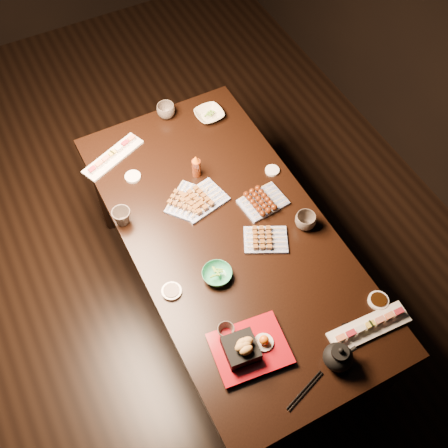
{
  "coord_description": "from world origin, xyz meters",
  "views": [
    {
      "loc": [
        -0.27,
        -1.66,
        2.94
      ],
      "look_at": [
        0.41,
        -0.35,
        0.77
      ],
      "focal_mm": 45.0,
      "sensor_mm": 36.0,
      "label": 1
    }
  ],
  "objects_px": {
    "teacup_mid_right": "(305,221)",
    "teapot": "(339,356)",
    "edamame_bowl_green": "(217,275)",
    "dining_table": "(228,274)",
    "teacup_near_left": "(226,332)",
    "tempura_tray": "(250,345)",
    "yakitori_plate_left": "(201,198)",
    "condiment_bottle": "(196,166)",
    "teacup_far_left": "(122,217)",
    "sushi_platter_far": "(113,155)",
    "yakitori_plate_right": "(266,238)",
    "teacup_far_right": "(166,111)",
    "sushi_platter_near": "(370,326)",
    "edamame_bowl_cream": "(209,115)",
    "yakitori_plate_center": "(187,199)"
  },
  "relations": [
    {
      "from": "teacup_mid_right",
      "to": "teapot",
      "type": "bearing_deg",
      "value": -111.06
    },
    {
      "from": "edamame_bowl_green",
      "to": "teacup_mid_right",
      "type": "xyz_separation_m",
      "value": [
        0.49,
        0.05,
        0.02
      ]
    },
    {
      "from": "dining_table",
      "to": "teacup_near_left",
      "type": "height_order",
      "value": "teacup_near_left"
    },
    {
      "from": "dining_table",
      "to": "teacup_near_left",
      "type": "relative_size",
      "value": 24.95
    },
    {
      "from": "tempura_tray",
      "to": "teacup_mid_right",
      "type": "distance_m",
      "value": 0.67
    },
    {
      "from": "yakitori_plate_left",
      "to": "teapot",
      "type": "relative_size",
      "value": 1.61
    },
    {
      "from": "edamame_bowl_green",
      "to": "dining_table",
      "type": "bearing_deg",
      "value": 49.09
    },
    {
      "from": "teacup_near_left",
      "to": "teacup_mid_right",
      "type": "relative_size",
      "value": 0.73
    },
    {
      "from": "teapot",
      "to": "condiment_bottle",
      "type": "height_order",
      "value": "condiment_bottle"
    },
    {
      "from": "teacup_mid_right",
      "to": "teacup_far_left",
      "type": "distance_m",
      "value": 0.86
    },
    {
      "from": "yakitori_plate_left",
      "to": "tempura_tray",
      "type": "bearing_deg",
      "value": -114.09
    },
    {
      "from": "sushi_platter_far",
      "to": "tempura_tray",
      "type": "xyz_separation_m",
      "value": [
        0.12,
        -1.23,
        0.03
      ]
    },
    {
      "from": "sushi_platter_far",
      "to": "yakitori_plate_right",
      "type": "distance_m",
      "value": 0.91
    },
    {
      "from": "tempura_tray",
      "to": "condiment_bottle",
      "type": "distance_m",
      "value": 0.96
    },
    {
      "from": "tempura_tray",
      "to": "teacup_mid_right",
      "type": "bearing_deg",
      "value": 45.3
    },
    {
      "from": "tempura_tray",
      "to": "dining_table",
      "type": "bearing_deg",
      "value": 77.54
    },
    {
      "from": "condiment_bottle",
      "to": "yakitori_plate_right",
      "type": "bearing_deg",
      "value": -77.66
    },
    {
      "from": "yakitori_plate_right",
      "to": "teacup_near_left",
      "type": "relative_size",
      "value": 2.76
    },
    {
      "from": "teacup_mid_right",
      "to": "condiment_bottle",
      "type": "bearing_deg",
      "value": 121.41
    },
    {
      "from": "teacup_near_left",
      "to": "teacup_far_right",
      "type": "xyz_separation_m",
      "value": [
        0.3,
        1.27,
        0.01
      ]
    },
    {
      "from": "sushi_platter_far",
      "to": "condiment_bottle",
      "type": "xyz_separation_m",
      "value": [
        0.33,
        -0.3,
        0.05
      ]
    },
    {
      "from": "edamame_bowl_green",
      "to": "condiment_bottle",
      "type": "bearing_deg",
      "value": 72.78
    },
    {
      "from": "sushi_platter_near",
      "to": "edamame_bowl_cream",
      "type": "distance_m",
      "value": 1.41
    },
    {
      "from": "yakitori_plate_left",
      "to": "teacup_mid_right",
      "type": "bearing_deg",
      "value": -56.18
    },
    {
      "from": "teacup_near_left",
      "to": "teacup_far_right",
      "type": "distance_m",
      "value": 1.31
    },
    {
      "from": "edamame_bowl_green",
      "to": "edamame_bowl_cream",
      "type": "height_order",
      "value": "edamame_bowl_green"
    },
    {
      "from": "teacup_far_left",
      "to": "sushi_platter_near",
      "type": "bearing_deg",
      "value": -53.94
    },
    {
      "from": "teacup_mid_right",
      "to": "teapot",
      "type": "height_order",
      "value": "teapot"
    },
    {
      "from": "yakitori_plate_left",
      "to": "edamame_bowl_green",
      "type": "distance_m",
      "value": 0.42
    },
    {
      "from": "yakitori_plate_right",
      "to": "condiment_bottle",
      "type": "xyz_separation_m",
      "value": [
        -0.11,
        0.5,
        0.04
      ]
    },
    {
      "from": "yakitori_plate_right",
      "to": "teacup_far_left",
      "type": "relative_size",
      "value": 2.23
    },
    {
      "from": "teacup_mid_right",
      "to": "teacup_far_right",
      "type": "bearing_deg",
      "value": 106.32
    },
    {
      "from": "yakitori_plate_right",
      "to": "yakitori_plate_center",
      "type": "bearing_deg",
      "value": 148.18
    },
    {
      "from": "edamame_bowl_cream",
      "to": "teacup_far_left",
      "type": "relative_size",
      "value": 1.67
    },
    {
      "from": "teacup_near_left",
      "to": "teacup_mid_right",
      "type": "distance_m",
      "value": 0.66
    },
    {
      "from": "teacup_mid_right",
      "to": "teacup_far_left",
      "type": "height_order",
      "value": "teacup_far_left"
    },
    {
      "from": "yakitori_plate_left",
      "to": "edamame_bowl_cream",
      "type": "bearing_deg",
      "value": 46.76
    },
    {
      "from": "yakitori_plate_left",
      "to": "edamame_bowl_cream",
      "type": "height_order",
      "value": "yakitori_plate_left"
    },
    {
      "from": "tempura_tray",
      "to": "teacup_far_right",
      "type": "bearing_deg",
      "value": 86.66
    },
    {
      "from": "yakitori_plate_right",
      "to": "teacup_far_right",
      "type": "bearing_deg",
      "value": 121.35
    },
    {
      "from": "sushi_platter_far",
      "to": "sushi_platter_near",
      "type": "bearing_deg",
      "value": 91.37
    },
    {
      "from": "dining_table",
      "to": "teacup_near_left",
      "type": "xyz_separation_m",
      "value": [
        -0.25,
        -0.44,
        0.41
      ]
    },
    {
      "from": "yakitori_plate_right",
      "to": "condiment_bottle",
      "type": "bearing_deg",
      "value": 129.08
    },
    {
      "from": "yakitori_plate_left",
      "to": "edamame_bowl_green",
      "type": "relative_size",
      "value": 1.74
    },
    {
      "from": "condiment_bottle",
      "to": "yakitori_plate_center",
      "type": "bearing_deg",
      "value": -130.83
    },
    {
      "from": "tempura_tray",
      "to": "teacup_far_right",
      "type": "xyz_separation_m",
      "value": [
        0.25,
        1.38,
        -0.02
      ]
    },
    {
      "from": "teacup_far_left",
      "to": "teapot",
      "type": "xyz_separation_m",
      "value": [
        0.51,
        -1.04,
        0.02
      ]
    },
    {
      "from": "yakitori_plate_left",
      "to": "tempura_tray",
      "type": "distance_m",
      "value": 0.79
    },
    {
      "from": "tempura_tray",
      "to": "condiment_bottle",
      "type": "height_order",
      "value": "condiment_bottle"
    },
    {
      "from": "sushi_platter_far",
      "to": "condiment_bottle",
      "type": "relative_size",
      "value": 2.56
    }
  ]
}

